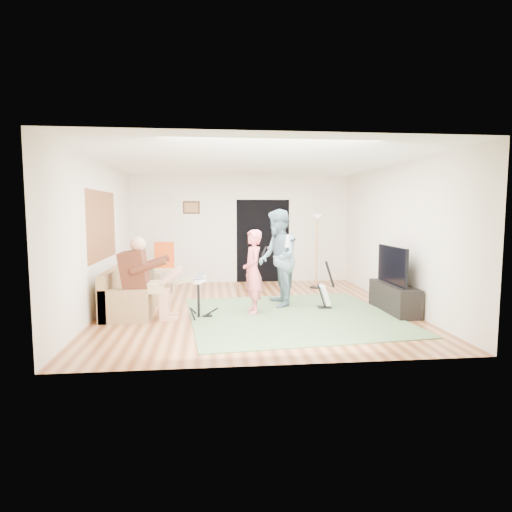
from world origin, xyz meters
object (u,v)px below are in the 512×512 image
at_px(tv_cabinet, 394,298).
at_px(television, 392,265).
at_px(singer, 253,272).
at_px(torchiere_lamp, 317,237).
at_px(sofa, 128,297).
at_px(guitarist, 278,258).
at_px(guitar_spare, 325,295).
at_px(dining_chair, 165,274).
at_px(drum_kit, 199,299).

bearing_deg(tv_cabinet, television, -180.00).
distance_m(singer, torchiere_lamp, 2.97).
bearing_deg(torchiere_lamp, sofa, -154.05).
relative_size(guitarist, guitar_spare, 2.07).
bearing_deg(dining_chair, guitarist, -42.07).
bearing_deg(sofa, guitarist, 2.07).
distance_m(dining_chair, television, 4.94).
height_order(sofa, dining_chair, dining_chair).
distance_m(drum_kit, guitar_spare, 2.37).
relative_size(guitar_spare, tv_cabinet, 0.64).
xyz_separation_m(torchiere_lamp, dining_chair, (-3.53, -0.08, -0.80)).
distance_m(sofa, torchiere_lamp, 4.53).
height_order(drum_kit, television, television).
height_order(singer, guitar_spare, singer).
height_order(singer, dining_chair, singer).
relative_size(singer, dining_chair, 1.34).
height_order(guitarist, torchiere_lamp, guitarist).
xyz_separation_m(guitar_spare, tv_cabinet, (1.18, -0.38, -0.01)).
relative_size(drum_kit, television, 0.63).
height_order(guitarist, guitar_spare, guitarist).
bearing_deg(dining_chair, tv_cabinet, -34.06).
height_order(sofa, guitarist, guitarist).
relative_size(sofa, tv_cabinet, 1.38).
relative_size(sofa, drum_kit, 2.67).
relative_size(sofa, television, 1.69).
height_order(dining_chair, tv_cabinet, dining_chair).
height_order(guitarist, tv_cabinet, guitarist).
bearing_deg(torchiere_lamp, guitar_spare, -100.12).
xyz_separation_m(singer, television, (2.50, -0.16, 0.11)).
relative_size(guitarist, torchiere_lamp, 1.06).
bearing_deg(drum_kit, torchiere_lamp, 43.79).
xyz_separation_m(sofa, dining_chair, (0.46, 1.86, 0.14)).
bearing_deg(tv_cabinet, singer, 176.50).
xyz_separation_m(torchiere_lamp, tv_cabinet, (0.80, -2.51, -0.95)).
distance_m(drum_kit, guitarist, 1.77).
height_order(sofa, drum_kit, sofa).
distance_m(drum_kit, television, 3.49).
relative_size(guitarist, dining_chair, 1.67).
xyz_separation_m(singer, guitar_spare, (1.37, 0.22, -0.49)).
relative_size(drum_kit, torchiere_lamp, 0.41).
distance_m(singer, guitar_spare, 1.47).
bearing_deg(tv_cabinet, sofa, 173.20).
height_order(sofa, tv_cabinet, sofa).
bearing_deg(guitar_spare, dining_chair, 146.86).
bearing_deg(sofa, tv_cabinet, -6.80).
xyz_separation_m(drum_kit, torchiere_lamp, (2.70, 2.59, 0.88)).
distance_m(sofa, guitar_spare, 3.61).
bearing_deg(dining_chair, guitar_spare, -37.88).
bearing_deg(torchiere_lamp, singer, -126.62).
xyz_separation_m(sofa, guitar_spare, (3.61, -0.20, -0.00)).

